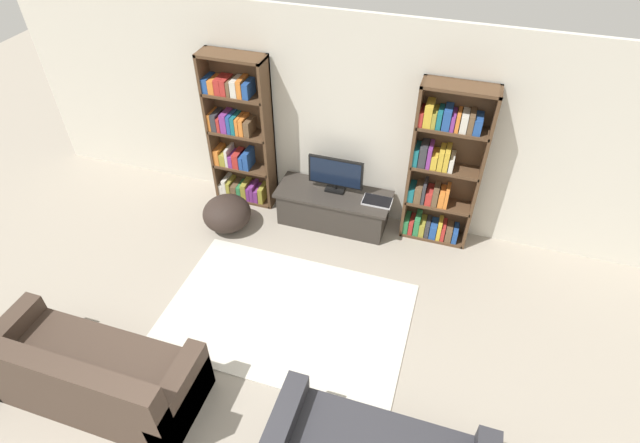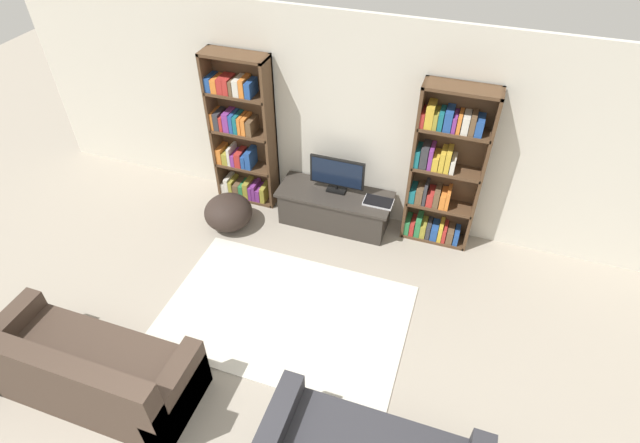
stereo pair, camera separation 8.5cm
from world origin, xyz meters
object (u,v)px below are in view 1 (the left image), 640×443
(bookshelf_right, at_px, (442,170))
(beanbag_ottoman, at_px, (227,213))
(laptop, at_px, (377,201))
(tv_stand, at_px, (333,208))
(bookshelf_left, at_px, (239,136))
(television, at_px, (336,174))
(couch_left_sectional, at_px, (90,376))

(bookshelf_right, distance_m, beanbag_ottoman, 2.71)
(bookshelf_right, xyz_separation_m, laptop, (-0.69, -0.17, -0.50))
(tv_stand, height_order, laptop, laptop)
(bookshelf_left, xyz_separation_m, tv_stand, (1.31, -0.16, -0.73))
(television, xyz_separation_m, beanbag_ottoman, (-1.27, -0.57, -0.51))
(bookshelf_left, relative_size, bookshelf_right, 1.00)
(couch_left_sectional, xyz_separation_m, beanbag_ottoman, (0.11, 2.55, -0.09))
(beanbag_ottoman, bearing_deg, couch_left_sectional, -92.55)
(bookshelf_left, relative_size, laptop, 5.71)
(bookshelf_left, height_order, couch_left_sectional, bookshelf_left)
(beanbag_ottoman, bearing_deg, television, 24.00)
(bookshelf_left, distance_m, bookshelf_right, 2.56)
(laptop, xyz_separation_m, beanbag_ottoman, (-1.83, -0.49, -0.27))
(bookshelf_right, distance_m, tv_stand, 1.46)
(bookshelf_left, bearing_deg, couch_left_sectional, -91.22)
(laptop, bearing_deg, television, 172.30)
(tv_stand, relative_size, couch_left_sectional, 0.74)
(bookshelf_right, relative_size, beanbag_ottoman, 3.34)
(bookshelf_right, xyz_separation_m, tv_stand, (-1.25, -0.16, -0.74))
(tv_stand, distance_m, television, 0.49)
(beanbag_ottoman, bearing_deg, bookshelf_left, 93.92)
(tv_stand, relative_size, beanbag_ottoman, 2.36)
(laptop, bearing_deg, beanbag_ottoman, -165.02)
(tv_stand, height_order, beanbag_ottoman, tv_stand)
(couch_left_sectional, bearing_deg, bookshelf_left, 88.78)
(television, relative_size, laptop, 1.93)
(bookshelf_left, distance_m, beanbag_ottoman, 1.00)
(bookshelf_left, relative_size, tv_stand, 1.41)
(bookshelf_left, xyz_separation_m, laptop, (1.87, -0.17, -0.48))
(bookshelf_left, relative_size, beanbag_ottoman, 3.34)
(couch_left_sectional, relative_size, beanbag_ottoman, 3.18)
(television, height_order, laptop, television)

